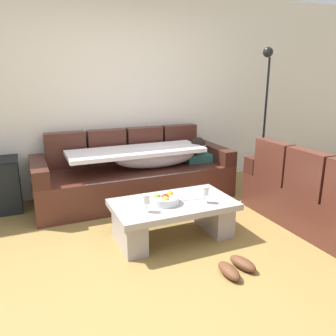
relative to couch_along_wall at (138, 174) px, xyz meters
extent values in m
plane|color=olive|center=(-0.21, -1.63, -0.33)|extent=(14.00, 14.00, 0.00)
cube|color=silver|center=(-0.21, 0.52, 1.02)|extent=(9.00, 0.10, 2.70)
cube|color=#4B241B|center=(-0.04, -0.03, -0.12)|extent=(2.51, 0.92, 0.42)
cube|color=#4B241B|center=(-0.85, 0.35, 0.32)|extent=(0.50, 0.16, 0.46)
cube|color=#4B241B|center=(-0.31, 0.35, 0.32)|extent=(0.50, 0.16, 0.46)
cube|color=#4B241B|center=(0.22, 0.35, 0.32)|extent=(0.50, 0.16, 0.46)
cube|color=#4B241B|center=(0.76, 0.35, 0.32)|extent=(0.50, 0.16, 0.46)
cube|color=#3C1D16|center=(-1.21, -0.03, 0.19)|extent=(0.18, 0.92, 0.20)
cube|color=#3C1D16|center=(1.12, -0.03, 0.19)|extent=(0.18, 0.92, 0.20)
cube|color=#2D6660|center=(0.85, -0.04, 0.15)|extent=(0.36, 0.28, 0.11)
sphere|color=beige|center=(0.85, -0.08, 0.31)|extent=(0.21, 0.21, 0.21)
sphere|color=black|center=(0.85, -0.08, 0.34)|extent=(0.20, 0.20, 0.20)
ellipsoid|color=silver|center=(0.23, -0.08, 0.23)|extent=(1.10, 0.44, 0.28)
cube|color=silver|center=(-0.04, -0.10, 0.33)|extent=(1.70, 0.60, 0.05)
cube|color=silver|center=(-0.04, -0.47, -0.10)|extent=(1.44, 0.04, 0.38)
cube|color=#4B241B|center=(1.59, -1.67, -0.12)|extent=(0.92, 1.86, 0.42)
cube|color=#4B241B|center=(1.21, -1.67, 0.32)|extent=(0.16, 0.47, 0.46)
cube|color=#4B241B|center=(1.21, -1.16, 0.32)|extent=(0.16, 0.47, 0.46)
cube|color=#3C1D16|center=(1.59, -0.82, 0.19)|extent=(0.92, 0.18, 0.20)
ellipsoid|color=silver|center=(1.64, -1.62, 0.23)|extent=(0.44, 0.94, 0.28)
cube|color=#A09695|center=(-0.03, -1.20, 0.02)|extent=(1.20, 0.68, 0.06)
cube|color=#A09695|center=(-0.49, -1.20, -0.17)|extent=(0.20, 0.54, 0.32)
cube|color=#A09695|center=(0.43, -1.20, -0.17)|extent=(0.20, 0.54, 0.32)
cylinder|color=silver|center=(-0.12, -1.21, 0.09)|extent=(0.28, 0.28, 0.07)
sphere|color=red|center=(-0.13, -1.22, 0.11)|extent=(0.08, 0.08, 0.08)
sphere|color=orange|center=(-0.05, -1.16, 0.11)|extent=(0.08, 0.08, 0.08)
sphere|color=gold|center=(-0.15, -1.28, 0.11)|extent=(0.08, 0.08, 0.08)
sphere|color=olive|center=(-0.20, -1.18, 0.11)|extent=(0.08, 0.08, 0.08)
cylinder|color=silver|center=(-0.36, -1.33, 0.06)|extent=(0.06, 0.06, 0.01)
cylinder|color=silver|center=(-0.36, -1.33, 0.10)|extent=(0.01, 0.01, 0.07)
cylinder|color=silver|center=(-0.36, -1.33, 0.18)|extent=(0.07, 0.07, 0.08)
cylinder|color=silver|center=(0.24, -1.35, 0.06)|extent=(0.06, 0.06, 0.01)
cylinder|color=silver|center=(0.24, -1.35, 0.10)|extent=(0.01, 0.01, 0.07)
cylinder|color=silver|center=(0.24, -1.35, 0.18)|extent=(0.07, 0.07, 0.08)
cube|color=white|center=(0.16, -1.14, 0.06)|extent=(0.31, 0.25, 0.01)
cylinder|color=black|center=(1.98, -0.04, -0.32)|extent=(0.28, 0.28, 0.02)
cylinder|color=black|center=(1.98, -0.04, 0.59)|extent=(0.03, 0.03, 1.80)
sphere|color=black|center=(1.86, -0.14, 1.55)|extent=(0.14, 0.14, 0.14)
ellipsoid|color=#59331E|center=(0.10, -2.01, -0.28)|extent=(0.12, 0.27, 0.09)
ellipsoid|color=#59331E|center=(0.27, -1.96, -0.28)|extent=(0.18, 0.29, 0.09)
camera|label=1|loc=(-1.31, -4.02, 1.27)|focal=35.78mm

